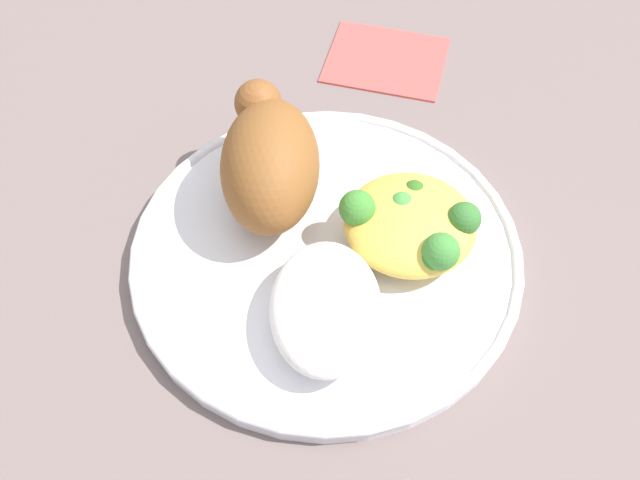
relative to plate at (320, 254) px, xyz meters
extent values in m
plane|color=#6E5E5B|center=(0.00, 0.00, -0.01)|extent=(2.00, 2.00, 0.00)
cylinder|color=white|center=(0.00, 0.00, 0.00)|extent=(0.29, 0.29, 0.01)
torus|color=white|center=(0.00, 0.00, 0.00)|extent=(0.30, 0.30, 0.01)
ellipsoid|color=brown|center=(0.05, 0.04, 0.05)|extent=(0.12, 0.07, 0.08)
sphere|color=brown|center=(0.10, 0.05, 0.06)|extent=(0.04, 0.04, 0.04)
ellipsoid|color=white|center=(-0.06, 0.00, 0.03)|extent=(0.11, 0.08, 0.04)
ellipsoid|color=gold|center=(0.01, -0.06, 0.02)|extent=(0.10, 0.10, 0.03)
sphere|color=#408638|center=(-0.02, -0.08, 0.04)|extent=(0.03, 0.03, 0.03)
sphere|color=#408731|center=(0.01, -0.02, 0.04)|extent=(0.03, 0.03, 0.03)
sphere|color=#2B7622|center=(-0.02, -0.08, 0.03)|extent=(0.02, 0.02, 0.02)
sphere|color=#4B9541|center=(0.02, -0.06, 0.03)|extent=(0.02, 0.02, 0.02)
sphere|color=#377231|center=(0.01, -0.10, 0.03)|extent=(0.03, 0.03, 0.03)
sphere|color=#336921|center=(0.04, -0.07, 0.03)|extent=(0.02, 0.02, 0.02)
cube|color=#DB4C47|center=(0.23, -0.05, -0.01)|extent=(0.11, 0.13, 0.00)
camera|label=1|loc=(-0.34, 0.00, 0.48)|focal=43.09mm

